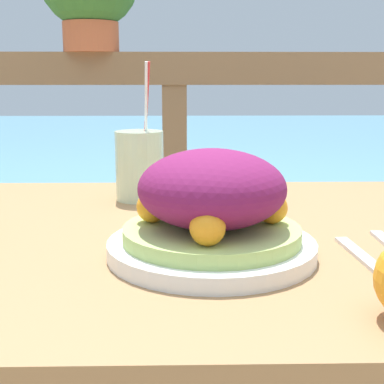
% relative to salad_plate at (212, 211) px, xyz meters
% --- Properties ---
extents(patio_table, '(1.21, 0.74, 0.73)m').
position_rel_salad_plate_xyz_m(patio_table, '(-0.06, 0.11, -0.16)').
color(patio_table, '#997047').
rests_on(patio_table, ground_plane).
extents(railing_fence, '(2.80, 0.08, 1.02)m').
position_rel_salad_plate_xyz_m(railing_fence, '(-0.06, 0.93, -0.02)').
color(railing_fence, brown).
rests_on(railing_fence, ground_plane).
extents(sea_backdrop, '(12.00, 4.00, 0.53)m').
position_rel_salad_plate_xyz_m(sea_backdrop, '(-0.06, 3.43, -0.52)').
color(sea_backdrop, '#568EA8').
rests_on(sea_backdrop, ground_plane).
extents(salad_plate, '(0.26, 0.26, 0.13)m').
position_rel_salad_plate_xyz_m(salad_plate, '(0.00, 0.00, 0.00)').
color(salad_plate, white).
rests_on(salad_plate, patio_table).
extents(drink_glass, '(0.09, 0.09, 0.25)m').
position_rel_salad_plate_xyz_m(drink_glass, '(-0.11, 0.32, 0.01)').
color(drink_glass, beige).
rests_on(drink_glass, patio_table).
extents(fork, '(0.03, 0.18, 0.00)m').
position_rel_salad_plate_xyz_m(fork, '(0.19, -0.03, -0.06)').
color(fork, silver).
rests_on(fork, patio_table).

